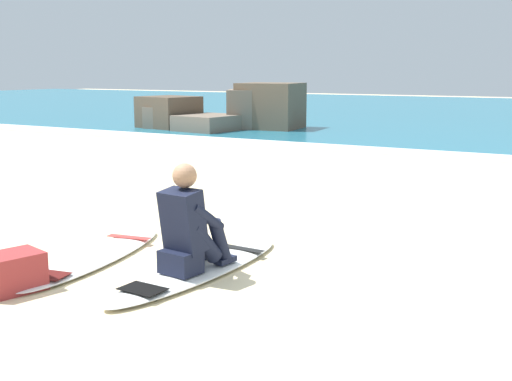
# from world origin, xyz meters

# --- Properties ---
(ground_plane) EXTENTS (80.00, 80.00, 0.00)m
(ground_plane) POSITION_xyz_m (0.00, 0.00, 0.00)
(ground_plane) COLOR beige
(breaking_foam) EXTENTS (80.00, 0.90, 0.11)m
(breaking_foam) POSITION_xyz_m (0.00, 8.39, 0.06)
(breaking_foam) COLOR white
(breaking_foam) RESTS_ON ground
(surfboard_main) EXTENTS (0.64, 2.39, 0.08)m
(surfboard_main) POSITION_xyz_m (0.21, -0.29, 0.04)
(surfboard_main) COLOR white
(surfboard_main) RESTS_ON ground
(surfer_seated) EXTENTS (0.42, 0.73, 0.95)m
(surfer_seated) POSITION_xyz_m (0.21, -0.44, 0.44)
(surfer_seated) COLOR black
(surfer_seated) RESTS_ON surfboard_main
(surfboard_spare_near) EXTENTS (0.89, 2.30, 0.08)m
(surfboard_spare_near) POSITION_xyz_m (-0.90, -0.46, 0.04)
(surfboard_spare_near) COLOR white
(surfboard_spare_near) RESTS_ON ground
(rock_outcrop_distant) EXTENTS (4.53, 3.21, 1.41)m
(rock_outcrop_distant) POSITION_xyz_m (-6.64, 11.16, 0.56)
(rock_outcrop_distant) COLOR #756656
(rock_outcrop_distant) RESTS_ON ground
(beach_bag) EXTENTS (0.47, 0.56, 0.32)m
(beach_bag) POSITION_xyz_m (-0.86, -1.46, 0.16)
(beach_bag) COLOR maroon
(beach_bag) RESTS_ON ground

